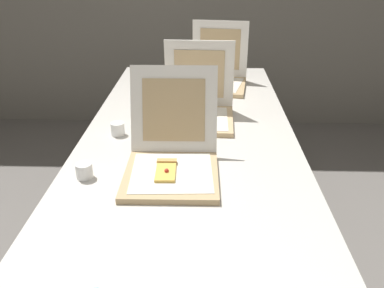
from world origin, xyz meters
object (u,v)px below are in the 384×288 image
at_px(table, 189,148).
at_px(pizza_box_middle, 198,109).
at_px(cup_white_far, 151,103).
at_px(cup_white_near_left, 84,171).
at_px(pizza_box_front, 172,160).
at_px(cup_white_mid, 118,129).
at_px(pizza_box_back, 217,77).

relative_size(table, pizza_box_middle, 6.43).
bearing_deg(cup_white_far, cup_white_near_left, -102.22).
xyz_separation_m(pizza_box_middle, cup_white_far, (-0.24, 0.14, -0.02)).
distance_m(table, pizza_box_front, 0.31).
bearing_deg(pizza_box_middle, cup_white_near_left, -122.87).
relative_size(cup_white_near_left, cup_white_mid, 1.00).
distance_m(pizza_box_back, cup_white_far, 0.52).
xyz_separation_m(pizza_box_front, cup_white_mid, (-0.26, 0.32, -0.02)).
xyz_separation_m(table, pizza_box_back, (0.14, 0.75, 0.10)).
height_order(pizza_box_front, cup_white_far, pizza_box_front).
xyz_separation_m(pizza_box_middle, pizza_box_back, (0.10, 0.53, 0.00)).
distance_m(pizza_box_front, pizza_box_middle, 0.52).
height_order(cup_white_near_left, cup_white_mid, same).
bearing_deg(table, cup_white_near_left, -136.90).
xyz_separation_m(pizza_box_front, pizza_box_middle, (0.09, 0.51, 0.00)).
height_order(pizza_box_middle, pizza_box_back, pizza_box_back).
distance_m(pizza_box_front, cup_white_far, 0.67).
bearing_deg(cup_white_mid, pizza_box_front, -50.70).
bearing_deg(pizza_box_front, cup_white_near_left, -171.15).
distance_m(table, pizza_box_back, 0.77).
bearing_deg(cup_white_near_left, cup_white_far, 77.78).
xyz_separation_m(pizza_box_front, cup_white_far, (-0.16, 0.65, -0.02)).
height_order(cup_white_near_left, cup_white_far, same).
height_order(pizza_box_back, cup_white_mid, pizza_box_back).
bearing_deg(cup_white_near_left, pizza_box_back, 65.33).
xyz_separation_m(table, pizza_box_front, (-0.05, -0.29, 0.10)).
bearing_deg(pizza_box_middle, table, -96.56).
bearing_deg(cup_white_mid, table, -6.36).
bearing_deg(cup_white_mid, cup_white_far, 72.28).
relative_size(pizza_box_front, cup_white_mid, 7.26).
bearing_deg(cup_white_far, pizza_box_back, 47.96).
distance_m(pizza_box_front, cup_white_near_left, 0.32).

